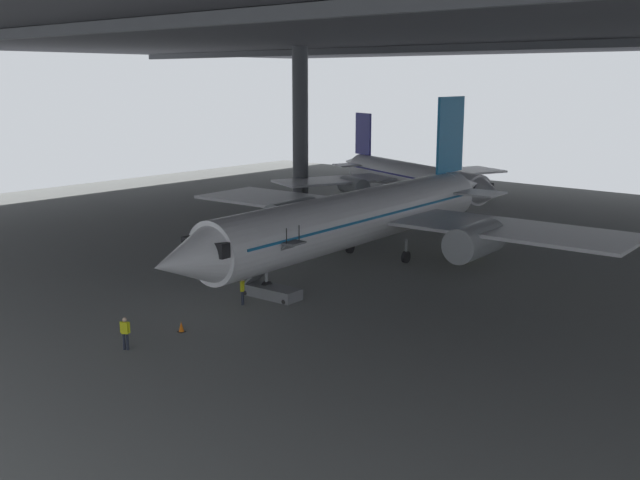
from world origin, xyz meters
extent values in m
plane|color=slate|center=(0.00, 0.00, 0.00)|extent=(110.00, 110.00, 0.00)
cylinder|color=#4C4F54|center=(-22.53, 23.61, 8.49)|extent=(1.70, 1.70, 16.97)
cube|color=#38383D|center=(0.00, 13.75, 17.57)|extent=(121.00, 99.00, 1.20)
cube|color=#4C4F54|center=(0.00, -11.00, 16.57)|extent=(115.50, 0.50, 0.70)
cube|color=#4C4F54|center=(0.00, 30.25, 16.57)|extent=(115.50, 0.50, 0.70)
cylinder|color=white|center=(-0.59, 5.77, 3.59)|extent=(5.68, 29.84, 3.98)
cone|color=white|center=(0.37, -10.82, 3.59)|extent=(4.17, 4.99, 3.90)
cube|color=black|center=(0.22, -8.31, 4.09)|extent=(3.54, 2.98, 0.88)
cone|color=white|center=(-1.55, 22.37, 3.99)|extent=(3.74, 6.55, 3.38)
cube|color=#1972B2|center=(-1.40, 19.86, 8.83)|extent=(0.49, 4.35, 6.51)
cube|color=white|center=(1.44, 18.93, 4.19)|extent=(5.24, 3.54, 0.16)
cube|color=white|center=(-4.12, 18.61, 4.19)|extent=(5.24, 3.54, 0.16)
cube|color=white|center=(9.42, 11.16, 3.19)|extent=(17.03, 8.18, 0.24)
cylinder|color=#9EA3A8|center=(7.55, 8.89, 2.50)|extent=(2.76, 5.31, 2.47)
cube|color=white|center=(-11.16, 9.97, 3.19)|extent=(17.03, 8.18, 0.24)
cylinder|color=#9EA3A8|center=(-9.04, 7.93, 2.50)|extent=(2.76, 5.31, 2.47)
cube|color=#1972B2|center=(-0.59, 5.77, 3.89)|extent=(5.64, 27.68, 0.16)
cylinder|color=#9EA3A8|center=(-0.02, -4.15, 1.25)|extent=(0.20, 0.20, 1.15)
cylinder|color=black|center=(-0.02, -4.15, 0.45)|extent=(0.35, 0.92, 0.90)
cylinder|color=#9EA3A8|center=(1.83, 8.81, 1.25)|extent=(0.20, 0.20, 1.15)
cylinder|color=black|center=(1.83, 8.81, 0.45)|extent=(0.35, 0.92, 0.90)
cylinder|color=#9EA3A8|center=(-3.34, 8.51, 1.25)|extent=(0.20, 0.20, 1.15)
cylinder|color=black|center=(-3.34, 8.51, 0.45)|extent=(0.35, 0.92, 0.90)
cube|color=slate|center=(0.58, -4.30, 0.35)|extent=(4.04, 1.73, 0.70)
cube|color=slate|center=(0.58, -4.30, 2.24)|extent=(3.75, 1.51, 3.18)
cube|color=slate|center=(2.38, -4.20, 3.79)|extent=(1.17, 1.36, 0.12)
cylinder|color=black|center=(2.34, -3.60, 4.29)|extent=(0.06, 0.06, 1.00)
cylinder|color=black|center=(2.41, -4.80, 4.29)|extent=(0.06, 0.06, 1.00)
cylinder|color=black|center=(2.16, -3.51, 0.15)|extent=(0.31, 0.14, 0.30)
cylinder|color=black|center=(2.24, -4.91, 0.15)|extent=(0.31, 0.14, 0.30)
cylinder|color=black|center=(-1.07, -3.70, 0.15)|extent=(0.31, 0.14, 0.30)
cylinder|color=black|center=(-0.99, -5.09, 0.15)|extent=(0.31, 0.14, 0.30)
cylinder|color=#232838|center=(1.69, -15.91, 0.43)|extent=(0.14, 0.14, 0.87)
cylinder|color=#232838|center=(1.54, -16.00, 0.43)|extent=(0.14, 0.14, 0.87)
cube|color=yellow|center=(1.62, -15.96, 1.18)|extent=(0.42, 0.38, 0.62)
cylinder|color=yellow|center=(1.81, -15.83, 1.21)|extent=(0.09, 0.09, 0.59)
cylinder|color=yellow|center=(1.42, -16.08, 1.21)|extent=(0.09, 0.09, 0.59)
sphere|color=beige|center=(1.62, -15.96, 1.62)|extent=(0.24, 0.24, 0.24)
cylinder|color=#232838|center=(0.44, -6.70, 0.43)|extent=(0.14, 0.14, 0.87)
cylinder|color=#232838|center=(0.33, -6.56, 0.43)|extent=(0.14, 0.14, 0.87)
cube|color=yellow|center=(0.39, -6.63, 1.17)|extent=(0.39, 0.42, 0.61)
cylinder|color=yellow|center=(0.53, -6.81, 1.20)|extent=(0.09, 0.09, 0.58)
cylinder|color=yellow|center=(0.25, -6.45, 1.20)|extent=(0.09, 0.09, 0.58)
sphere|color=beige|center=(0.39, -6.63, 1.61)|extent=(0.23, 0.23, 0.23)
cylinder|color=white|center=(-12.63, 30.91, 3.11)|extent=(22.00, 10.98, 3.01)
cone|color=white|center=(-0.91, 26.32, 3.11)|extent=(4.44, 4.06, 2.95)
cube|color=black|center=(-2.68, 27.02, 3.48)|extent=(2.90, 3.15, 0.66)
cone|color=white|center=(-24.34, 35.49, 3.41)|extent=(5.42, 4.14, 2.56)
cube|color=navy|center=(-22.57, 34.80, 7.07)|extent=(3.15, 1.42, 4.93)
cube|color=white|center=(-21.03, 36.46, 3.56)|extent=(3.69, 4.47, 0.16)
cube|color=white|center=(-22.57, 32.53, 3.56)|extent=(3.69, 4.47, 0.16)
cube|color=white|center=(-13.17, 39.50, 2.80)|extent=(9.69, 13.72, 0.24)
cylinder|color=#9EA3A8|center=(-12.19, 37.49, 2.28)|extent=(4.33, 3.16, 1.87)
cube|color=white|center=(-18.85, 24.97, 2.80)|extent=(9.69, 13.72, 0.24)
cylinder|color=#9EA3A8|center=(-16.78, 25.78, 2.28)|extent=(4.33, 3.16, 1.87)
cube|color=navy|center=(-12.63, 30.91, 3.33)|extent=(20.49, 10.44, 0.16)
cylinder|color=#9EA3A8|center=(-5.62, 28.16, 1.25)|extent=(0.20, 0.20, 1.15)
cylinder|color=black|center=(-5.62, 28.16, 0.45)|extent=(0.95, 0.61, 0.90)
cylinder|color=#9EA3A8|center=(-13.90, 33.66, 1.25)|extent=(0.20, 0.20, 1.15)
cylinder|color=black|center=(-13.90, 33.66, 0.45)|extent=(0.95, 0.61, 0.90)
cylinder|color=#9EA3A8|center=(-15.43, 29.74, 1.25)|extent=(0.20, 0.20, 1.15)
cylinder|color=black|center=(-15.43, 29.74, 0.45)|extent=(0.95, 0.61, 0.90)
cube|color=black|center=(1.58, -12.35, 0.02)|extent=(0.36, 0.36, 0.04)
cone|color=orange|center=(1.58, -12.35, 0.32)|extent=(0.30, 0.30, 0.56)
cube|color=yellow|center=(4.02, 13.44, 0.55)|extent=(1.87, 2.48, 0.70)
cylinder|color=black|center=(4.81, 12.87, 0.22)|extent=(0.32, 0.47, 0.44)
cylinder|color=black|center=(3.77, 12.51, 0.22)|extent=(0.32, 0.47, 0.44)
cylinder|color=black|center=(4.27, 14.38, 0.22)|extent=(0.32, 0.47, 0.44)
cylinder|color=black|center=(3.23, 14.01, 0.22)|extent=(0.32, 0.47, 0.44)
camera|label=1|loc=(33.12, -36.89, 13.68)|focal=42.15mm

